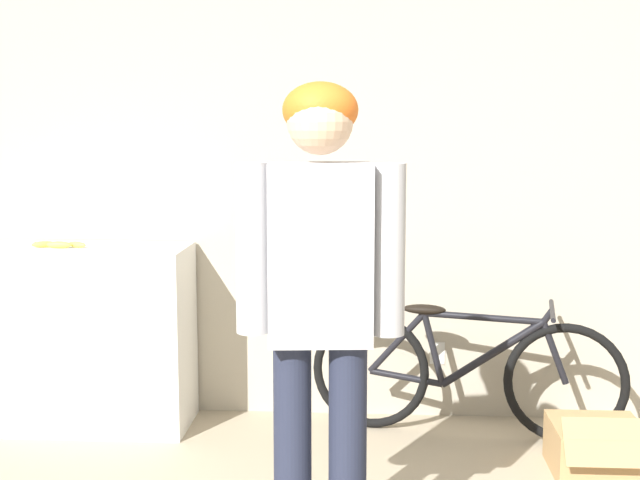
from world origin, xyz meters
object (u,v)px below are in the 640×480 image
(person, at_px, (320,280))
(bicycle, at_px, (465,372))
(banana, at_px, (59,244))
(cardboard_box, at_px, (596,448))

(person, xyz_separation_m, bicycle, (0.65, 1.40, -0.72))
(person, height_order, bicycle, person)
(person, xyz_separation_m, banana, (-1.43, 1.39, -0.08))
(bicycle, distance_m, banana, 2.18)
(bicycle, height_order, cardboard_box, bicycle)
(banana, height_order, cardboard_box, banana)
(banana, bearing_deg, person, -44.12)
(person, xyz_separation_m, cardboard_box, (1.21, 0.94, -0.94))
(bicycle, xyz_separation_m, banana, (-2.09, -0.01, 0.64))
(bicycle, height_order, banana, banana)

